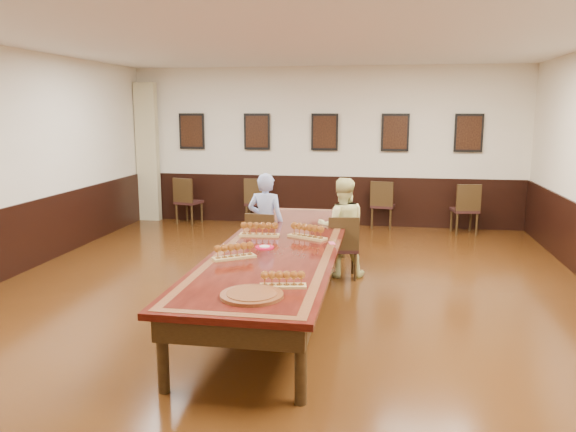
% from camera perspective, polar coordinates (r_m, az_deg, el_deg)
% --- Properties ---
extents(floor, '(8.00, 10.00, 0.02)m').
position_cam_1_polar(floor, '(6.96, -0.69, -8.96)').
color(floor, black).
rests_on(floor, ground).
extents(ceiling, '(8.00, 10.00, 0.02)m').
position_cam_1_polar(ceiling, '(6.61, -0.76, 18.34)').
color(ceiling, white).
rests_on(ceiling, floor).
extents(wall_back, '(8.00, 0.02, 3.20)m').
position_cam_1_polar(wall_back, '(11.54, 3.76, 7.03)').
color(wall_back, beige).
rests_on(wall_back, floor).
extents(chair_man, '(0.47, 0.50, 0.91)m').
position_cam_1_polar(chair_man, '(8.08, -2.45, -2.74)').
color(chair_man, black).
rests_on(chair_man, floor).
extents(chair_woman, '(0.49, 0.52, 0.90)m').
position_cam_1_polar(chair_woman, '(7.92, 5.52, -3.09)').
color(chair_woman, black).
rests_on(chair_woman, floor).
extents(spare_chair_a, '(0.56, 0.59, 0.97)m').
position_cam_1_polar(spare_chair_a, '(11.86, -10.04, 1.57)').
color(spare_chair_a, black).
rests_on(spare_chair_a, floor).
extents(spare_chair_b, '(0.50, 0.53, 0.98)m').
position_cam_1_polar(spare_chair_b, '(11.57, -3.18, 1.51)').
color(spare_chair_b, black).
rests_on(spare_chair_b, floor).
extents(spare_chair_c, '(0.52, 0.55, 0.96)m').
position_cam_1_polar(spare_chair_c, '(11.43, 9.63, 1.21)').
color(spare_chair_c, black).
rests_on(spare_chair_c, floor).
extents(spare_chair_d, '(0.53, 0.57, 0.97)m').
position_cam_1_polar(spare_chair_d, '(11.24, 17.50, 0.75)').
color(spare_chair_d, black).
rests_on(spare_chair_d, floor).
extents(person_man, '(0.56, 0.40, 1.45)m').
position_cam_1_polar(person_man, '(8.11, -2.26, -0.72)').
color(person_man, '#4A64BA').
rests_on(person_man, floor).
extents(person_woman, '(0.78, 0.65, 1.41)m').
position_cam_1_polar(person_woman, '(7.96, 5.49, -1.15)').
color(person_woman, '#F0EA96').
rests_on(person_woman, floor).
extents(pink_phone, '(0.10, 0.14, 0.01)m').
position_cam_1_polar(pink_phone, '(6.78, 4.48, -2.77)').
color(pink_phone, '#FA537B').
rests_on(pink_phone, conference_table).
extents(curtain, '(0.45, 0.18, 2.90)m').
position_cam_1_polar(curtain, '(12.33, -14.07, 6.27)').
color(curtain, tan).
rests_on(curtain, floor).
extents(wainscoting, '(8.00, 10.00, 1.00)m').
position_cam_1_polar(wainscoting, '(6.80, -0.70, -4.91)').
color(wainscoting, black).
rests_on(wainscoting, floor).
extents(conference_table, '(1.40, 5.00, 0.76)m').
position_cam_1_polar(conference_table, '(6.77, -0.71, -4.01)').
color(conference_table, black).
rests_on(conference_table, floor).
extents(posters, '(6.14, 0.04, 0.74)m').
position_cam_1_polar(posters, '(11.45, 3.74, 8.51)').
color(posters, black).
rests_on(posters, wall_back).
extents(flight_a, '(0.52, 0.19, 0.19)m').
position_cam_1_polar(flight_a, '(7.12, -2.93, -1.41)').
color(flight_a, '#A38144').
rests_on(flight_a, conference_table).
extents(flight_b, '(0.53, 0.37, 0.19)m').
position_cam_1_polar(flight_b, '(7.00, 1.97, -1.61)').
color(flight_b, '#A38144').
rests_on(flight_b, conference_table).
extents(flight_c, '(0.47, 0.39, 0.18)m').
position_cam_1_polar(flight_c, '(6.08, -5.50, -3.62)').
color(flight_c, '#A38144').
rests_on(flight_c, conference_table).
extents(flight_d, '(0.44, 0.20, 0.16)m').
position_cam_1_polar(flight_d, '(5.09, -0.52, -6.51)').
color(flight_d, '#A38144').
rests_on(flight_d, conference_table).
extents(red_plate_grp, '(0.22, 0.22, 0.03)m').
position_cam_1_polar(red_plate_grp, '(6.53, -2.39, -3.20)').
color(red_plate_grp, red).
rests_on(red_plate_grp, conference_table).
extents(carved_platter, '(0.67, 0.67, 0.04)m').
position_cam_1_polar(carved_platter, '(4.86, -3.70, -8.03)').
color(carved_platter, '#512410').
rests_on(carved_platter, conference_table).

